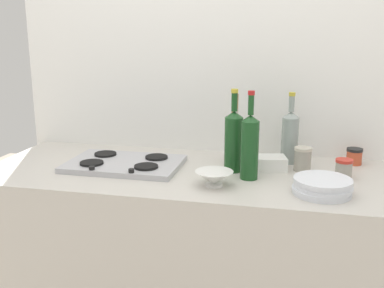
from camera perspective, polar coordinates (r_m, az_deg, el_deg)
name	(u,v)px	position (r m, az deg, el deg)	size (l,w,h in m)	color
counter_block	(192,266)	(2.13, 0.00, -15.04)	(1.80, 0.70, 0.90)	beige
backsplash_panel	(209,70)	(2.24, 2.16, 9.29)	(1.90, 0.06, 2.60)	white
stovetop_hob	(125,163)	(2.04, -8.45, -2.42)	(0.50, 0.33, 0.04)	#B2B2B7
plate_stack	(322,186)	(1.74, 16.08, -5.12)	(0.22, 0.22, 0.06)	white
wine_bottle_leftmost	(234,140)	(1.92, 5.25, 0.52)	(0.08, 0.08, 0.35)	#19471E
wine_bottle_mid_left	(250,146)	(1.83, 7.27, -0.20)	(0.07, 0.07, 0.36)	#19471E
wine_bottle_mid_right	(290,136)	(2.09, 12.21, 0.98)	(0.08, 0.08, 0.32)	gray
mixing_bowl	(214,178)	(1.76, 2.80, -4.26)	(0.15, 0.15, 0.06)	white
butter_dish	(266,163)	(1.99, 9.29, -2.38)	(0.17, 0.11, 0.06)	white
utensil_crock	(234,148)	(2.06, 5.36, -0.47)	(0.10, 0.10, 0.32)	silver
condiment_jar_front	(354,156)	(2.17, 19.74, -1.46)	(0.07, 0.07, 0.07)	#C64C2D
condiment_jar_rear	(303,159)	(2.00, 13.74, -1.85)	(0.08, 0.08, 0.10)	#9E998C
condiment_jar_spare	(344,169)	(1.94, 18.54, -2.99)	(0.07, 0.07, 0.08)	#9E998C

